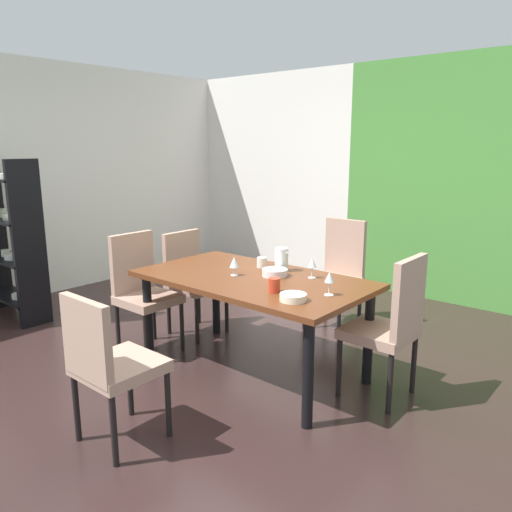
% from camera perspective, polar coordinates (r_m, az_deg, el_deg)
% --- Properties ---
extents(ground_plane, '(5.98, 5.75, 0.02)m').
position_cam_1_polar(ground_plane, '(4.16, -4.31, -12.19)').
color(ground_plane, '#32201F').
extents(back_panel_interior, '(2.54, 0.10, 2.66)m').
position_cam_1_polar(back_panel_interior, '(7.04, 1.67, 9.38)').
color(back_panel_interior, white).
rests_on(back_panel_interior, ground_plane).
extents(garden_window_panel, '(3.44, 0.10, 2.66)m').
position_cam_1_polar(garden_window_panel, '(5.69, 26.15, 7.31)').
color(garden_window_panel, '#498D3B').
rests_on(garden_window_panel, ground_plane).
extents(left_interior_panel, '(0.10, 5.75, 2.66)m').
position_cam_1_polar(left_interior_panel, '(6.21, -24.48, 7.82)').
color(left_interior_panel, white).
rests_on(left_interior_panel, ground_plane).
extents(dining_table, '(1.76, 0.98, 0.76)m').
position_cam_1_polar(dining_table, '(3.77, -0.40, -3.64)').
color(dining_table, '#5E2F17').
rests_on(dining_table, ground_plane).
extents(chair_left_near, '(0.44, 0.44, 1.00)m').
position_cam_1_polar(chair_left_near, '(4.33, -12.90, -3.47)').
color(chair_left_near, tan).
rests_on(chair_left_near, ground_plane).
extents(chair_right_far, '(0.44, 0.44, 1.02)m').
position_cam_1_polar(chair_right_far, '(3.52, 15.16, -7.26)').
color(chair_right_far, tan).
rests_on(chair_right_far, ground_plane).
extents(chair_left_far, '(0.44, 0.44, 0.94)m').
position_cam_1_polar(chair_left_far, '(4.67, -7.42, -2.32)').
color(chair_left_far, tan).
rests_on(chair_left_far, ground_plane).
extents(chair_head_far, '(0.44, 0.45, 1.03)m').
position_cam_1_polar(chair_head_far, '(4.83, 9.38, -1.49)').
color(chair_head_far, tan).
rests_on(chair_head_far, ground_plane).
extents(chair_head_near, '(0.44, 0.44, 0.92)m').
position_cam_1_polar(chair_head_near, '(3.02, -16.55, -11.40)').
color(chair_head_near, tan).
rests_on(chair_head_near, ground_plane).
extents(display_shelf, '(0.89, 0.31, 1.60)m').
position_cam_1_polar(display_shelf, '(5.56, -26.37, 1.80)').
color(display_shelf, black).
rests_on(display_shelf, ground_plane).
extents(wine_glass_north, '(0.06, 0.06, 0.16)m').
position_cam_1_polar(wine_glass_north, '(3.31, 8.38, -2.52)').
color(wine_glass_north, silver).
rests_on(wine_glass_north, dining_table).
extents(wine_glass_west, '(0.06, 0.06, 0.15)m').
position_cam_1_polar(wine_glass_west, '(3.72, 6.43, -0.82)').
color(wine_glass_west, silver).
rests_on(wine_glass_west, dining_table).
extents(wine_glass_right, '(0.07, 0.07, 0.15)m').
position_cam_1_polar(wine_glass_right, '(3.77, -2.51, -0.75)').
color(wine_glass_right, silver).
rests_on(wine_glass_right, dining_table).
extents(serving_bowl_center, '(0.17, 0.17, 0.05)m').
position_cam_1_polar(serving_bowl_center, '(3.19, 4.27, -4.73)').
color(serving_bowl_center, white).
rests_on(serving_bowl_center, dining_table).
extents(serving_bowl_near_window, '(0.19, 0.19, 0.05)m').
position_cam_1_polar(serving_bowl_near_window, '(3.77, 2.16, -1.90)').
color(serving_bowl_near_window, silver).
rests_on(serving_bowl_near_window, dining_table).
extents(cup_corner, '(0.08, 0.08, 0.10)m').
position_cam_1_polar(cup_corner, '(3.36, 2.10, -3.35)').
color(cup_corner, '#BC351E').
rests_on(cup_corner, dining_table).
extents(cup_left, '(0.08, 0.08, 0.08)m').
position_cam_1_polar(cup_left, '(4.03, 0.68, -0.73)').
color(cup_left, silver).
rests_on(cup_left, dining_table).
extents(pitcher_front, '(0.12, 0.10, 0.19)m').
position_cam_1_polar(pitcher_front, '(3.91, 2.94, -0.39)').
color(pitcher_front, white).
rests_on(pitcher_front, dining_table).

